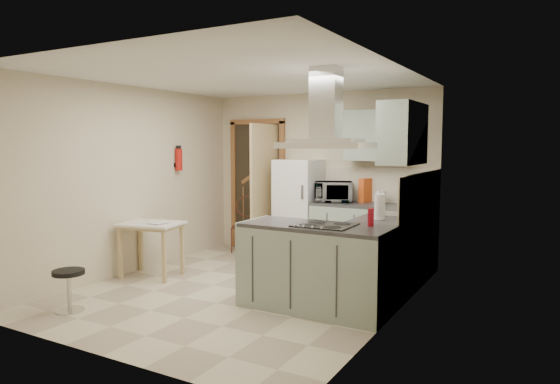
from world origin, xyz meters
The scene contains 28 objects.
floor centered at (0.00, 0.00, 0.00)m, with size 4.20×4.20×0.00m, color beige.
ceiling centered at (0.00, 0.00, 2.50)m, with size 4.20×4.20×0.00m, color silver.
back_wall centered at (0.00, 2.10, 1.25)m, with size 3.60×3.60×0.00m, color beige.
left_wall centered at (-1.80, 0.00, 1.25)m, with size 4.20×4.20×0.00m, color beige.
right_wall centered at (1.80, 0.00, 1.25)m, with size 4.20×4.20×0.00m, color beige.
doorway centered at (-1.10, 2.07, 1.05)m, with size 1.10×0.12×2.10m, color brown.
fridge centered at (-0.20, 1.80, 0.75)m, with size 0.60×0.60×1.50m, color white.
counter_back centered at (0.66, 1.80, 0.45)m, with size 1.08×0.60×0.90m, color #9EB2A0.
counter_right centered at (1.50, 1.12, 0.45)m, with size 0.60×1.95×0.90m, color #9EB2A0.
splashback centered at (0.96, 2.09, 1.15)m, with size 1.68×0.02×0.50m, color beige.
wall_cabinet_back centered at (0.95, 1.93, 1.85)m, with size 0.85×0.35×0.70m, color #9EB2A0.
wall_cabinet_right centered at (1.62, 0.85, 1.85)m, with size 0.35×0.90×0.70m, color #9EB2A0.
peninsula centered at (1.02, -0.18, 0.45)m, with size 1.55×0.65×0.90m, color #9EB2A0.
hob centered at (1.12, -0.18, 0.91)m, with size 0.58×0.50×0.01m, color black.
extractor_hood centered at (1.12, -0.18, 1.72)m, with size 0.90×0.55×0.10m, color silver.
sink centered at (1.50, 0.95, 0.91)m, with size 0.45×0.40×0.01m, color silver.
fire_extinguisher centered at (-1.74, 0.90, 1.50)m, with size 0.10×0.10×0.32m, color #B2140F.
drop_leaf_table centered at (-1.40, -0.06, 0.36)m, with size 0.76×0.57×0.71m, color #CFB27F.
bentwood_chair centered at (-1.21, 1.78, 0.40)m, with size 0.36×0.36×0.81m, color #54361C.
stool centered at (-1.19, -1.49, 0.22)m, with size 0.33×0.33×0.44m, color black.
microwave centered at (0.37, 1.78, 1.05)m, with size 0.53×0.36×0.29m, color black.
kettle centered at (1.05, 1.88, 1.00)m, with size 0.14×0.14×0.20m, color white.
cereal_box centered at (0.78, 2.00, 1.07)m, with size 0.09×0.23×0.34m, color #E5551B.
soap_bottle centered at (1.55, 1.19, 1.01)m, with size 0.10×0.10×0.22m, color #A8A6B2.
paper_towel centered at (1.49, 0.48, 1.05)m, with size 0.12×0.12×0.29m, color silver.
cup centered at (1.42, 0.70, 0.94)m, with size 0.11×0.11×0.08m, color white.
red_bottle centered at (1.55, 0.01, 0.99)m, with size 0.06×0.06×0.18m, color #A50E1D.
book centered at (-1.34, -0.07, 0.77)m, with size 0.17×0.24×0.11m, color maroon.
Camera 1 is at (3.21, -4.81, 1.74)m, focal length 32.00 mm.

